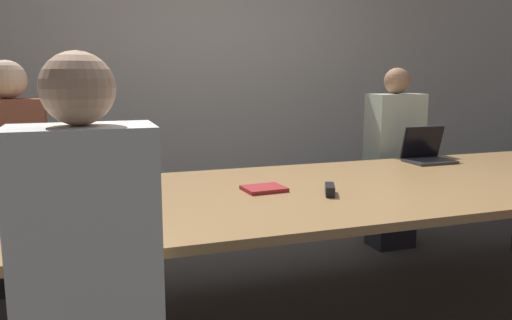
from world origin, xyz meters
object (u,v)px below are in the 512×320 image
object	(u,v)px
person_near_left	(90,303)
cup_far_left	(69,179)
person_far_left	(15,181)
person_far_right	(393,162)
stapler	(330,190)
laptop_far_left	(14,176)
bottle_far_left	(73,171)
laptop_near_left	(78,219)
laptop_far_right	(426,151)

from	to	relation	value
person_near_left	cup_far_left	xyz separation A→B (m)	(-0.08, 1.33, 0.11)
person_far_left	person_far_right	bearing A→B (deg)	-1.16
person_far_right	cup_far_left	bearing A→B (deg)	-168.73
stapler	laptop_far_left	bearing A→B (deg)	-179.08
person_near_left	stapler	xyz separation A→B (m)	(1.15, 0.72, 0.09)
laptop_far_left	cup_far_left	xyz separation A→B (m)	(0.27, -0.06, -0.02)
laptop_far_left	person_far_left	bearing A→B (deg)	96.91
person_far_left	person_far_right	size ratio (longest dim) A/B	1.02
person_far_left	bottle_far_left	size ratio (longest dim) A/B	5.62
stapler	person_far_right	bearing A→B (deg)	68.76
cup_far_left	laptop_near_left	bearing A→B (deg)	-86.70
bottle_far_left	cup_far_left	bearing A→B (deg)	100.71
person_near_left	laptop_far_right	distance (m)	2.62
bottle_far_left	laptop_far_right	distance (m)	2.29
laptop_far_right	laptop_near_left	bearing A→B (deg)	-157.57
laptop_far_right	stapler	bearing A→B (deg)	-148.69
person_near_left	person_far_right	world-z (taller)	person_near_left
bottle_far_left	laptop_far_right	world-z (taller)	bottle_far_left
bottle_far_left	laptop_near_left	bearing A→B (deg)	-87.90
laptop_near_left	laptop_far_right	xyz separation A→B (m)	(2.25, 0.93, 0.01)
cup_far_left	laptop_far_right	bearing A→B (deg)	1.19
laptop_near_left	laptop_far_left	size ratio (longest dim) A/B	0.88
laptop_far_right	person_near_left	bearing A→B (deg)	-148.26
laptop_near_left	cup_far_left	distance (m)	0.88
laptop_far_right	person_far_right	distance (m)	0.44
person_near_left	cup_far_left	size ratio (longest dim) A/B	15.14
laptop_far_left	cup_far_left	world-z (taller)	laptop_far_left
laptop_near_left	person_far_right	world-z (taller)	person_far_right
person_far_right	bottle_far_left	bearing A→B (deg)	-165.76
bottle_far_left	person_far_right	distance (m)	2.39
bottle_far_left	person_far_right	xyz separation A→B (m)	(2.31, 0.59, -0.18)
person_near_left	person_far_left	distance (m)	1.89
laptop_near_left	laptop_far_right	size ratio (longest dim) A/B	1.01
person_near_left	laptop_far_left	world-z (taller)	person_near_left
laptop_near_left	person_far_left	xyz separation A→B (m)	(-0.38, 1.40, -0.11)
laptop_near_left	person_near_left	size ratio (longest dim) A/B	0.22
bottle_far_left	person_far_right	bearing A→B (deg)	14.24
person_far_left	laptop_far_right	size ratio (longest dim) A/B	4.58
laptop_near_left	bottle_far_left	size ratio (longest dim) A/B	1.23
person_near_left	laptop_far_left	bearing A→B (deg)	-75.76
laptop_far_left	person_far_right	bearing A→B (deg)	8.94
person_near_left	laptop_far_right	bearing A→B (deg)	-148.26
laptop_near_left	person_far_right	xyz separation A→B (m)	(2.28, 1.35, -0.14)
cup_far_left	bottle_far_left	world-z (taller)	bottle_far_left
cup_far_left	stapler	xyz separation A→B (m)	(1.23, -0.60, -0.02)
person_far_left	person_far_right	distance (m)	2.66
laptop_near_left	laptop_far_left	distance (m)	0.99
person_near_left	person_far_right	bearing A→B (deg)	-141.50
laptop_near_left	stapler	size ratio (longest dim) A/B	2.02
person_far_left	person_far_right	world-z (taller)	person_far_left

